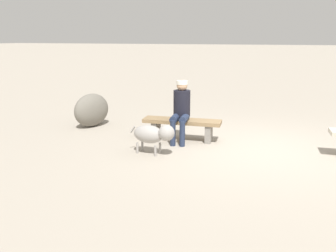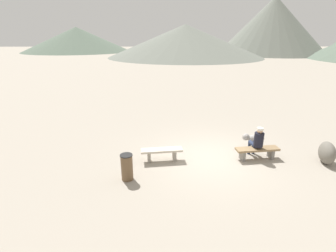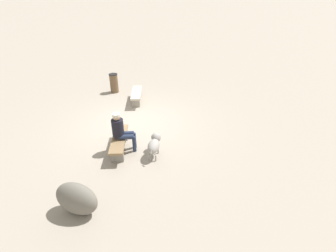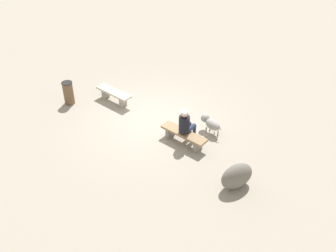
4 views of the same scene
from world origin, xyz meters
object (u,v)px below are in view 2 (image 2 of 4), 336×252
(bench_left, at_px, (162,152))
(bench_right, at_px, (257,151))
(dog, at_px, (252,138))
(trash_bin, at_px, (127,167))
(seated_person, at_px, (257,140))
(boulder, at_px, (327,153))

(bench_left, bearing_deg, bench_right, -4.87)
(dog, distance_m, trash_bin, 5.46)
(seated_person, height_order, dog, seated_person)
(bench_left, height_order, boulder, boulder)
(bench_left, height_order, trash_bin, trash_bin)
(bench_right, relative_size, dog, 1.82)
(bench_right, xyz_separation_m, boulder, (2.43, -0.34, 0.08))
(bench_right, bearing_deg, trash_bin, -170.36)
(bench_right, distance_m, dog, 1.11)
(dog, xyz_separation_m, boulder, (2.25, -1.43, 0.01))
(trash_bin, bearing_deg, bench_left, 48.81)
(bench_right, relative_size, boulder, 1.67)
(boulder, bearing_deg, bench_left, 177.83)
(trash_bin, bearing_deg, bench_right, 16.34)
(bench_right, height_order, boulder, boulder)
(boulder, bearing_deg, trash_bin, -171.74)
(bench_left, xyz_separation_m, boulder, (6.02, -0.23, 0.05))
(bench_right, bearing_deg, seated_person, 88.80)
(bench_left, relative_size, seated_person, 1.24)
(bench_right, bearing_deg, bench_left, 175.13)
(bench_right, bearing_deg, boulder, -14.72)
(dog, height_order, boulder, boulder)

